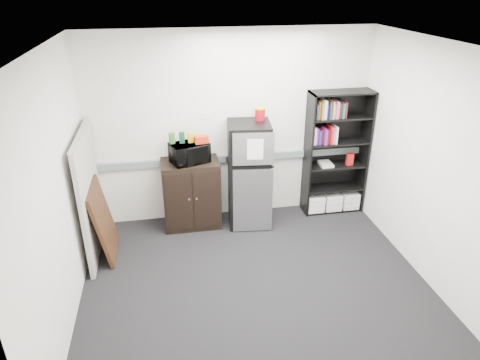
{
  "coord_description": "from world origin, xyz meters",
  "views": [
    {
      "loc": [
        -0.91,
        -3.92,
        3.27
      ],
      "look_at": [
        -0.03,
        0.9,
        0.94
      ],
      "focal_mm": 32.0,
      "sensor_mm": 36.0,
      "label": 1
    }
  ],
  "objects_px": {
    "bookshelf": "(336,154)",
    "refrigerator": "(249,175)",
    "cabinet": "(192,194)",
    "microwave": "(189,153)",
    "cubicle_partition": "(90,195)"
  },
  "relations": [
    {
      "from": "bookshelf",
      "to": "cabinet",
      "type": "relative_size",
      "value": 1.87
    },
    {
      "from": "cabinet",
      "to": "refrigerator",
      "type": "distance_m",
      "value": 0.86
    },
    {
      "from": "bookshelf",
      "to": "refrigerator",
      "type": "distance_m",
      "value": 1.35
    },
    {
      "from": "cabinet",
      "to": "microwave",
      "type": "relative_size",
      "value": 2.01
    },
    {
      "from": "cubicle_partition",
      "to": "cabinet",
      "type": "xyz_separation_m",
      "value": [
        1.28,
        0.42,
        -0.32
      ]
    },
    {
      "from": "cubicle_partition",
      "to": "refrigerator",
      "type": "relative_size",
      "value": 1.07
    },
    {
      "from": "microwave",
      "to": "refrigerator",
      "type": "xyz_separation_m",
      "value": [
        0.81,
        -0.06,
        -0.37
      ]
    },
    {
      "from": "refrigerator",
      "to": "cubicle_partition",
      "type": "bearing_deg",
      "value": -164.47
    },
    {
      "from": "cabinet",
      "to": "refrigerator",
      "type": "height_order",
      "value": "refrigerator"
    },
    {
      "from": "cabinet",
      "to": "refrigerator",
      "type": "xyz_separation_m",
      "value": [
        0.81,
        -0.08,
        0.26
      ]
    },
    {
      "from": "bookshelf",
      "to": "cabinet",
      "type": "height_order",
      "value": "bookshelf"
    },
    {
      "from": "cabinet",
      "to": "microwave",
      "type": "distance_m",
      "value": 0.63
    },
    {
      "from": "microwave",
      "to": "refrigerator",
      "type": "bearing_deg",
      "value": -24.52
    },
    {
      "from": "cubicle_partition",
      "to": "microwave",
      "type": "xyz_separation_m",
      "value": [
        1.28,
        0.4,
        0.31
      ]
    },
    {
      "from": "microwave",
      "to": "cabinet",
      "type": "bearing_deg",
      "value": 70.01
    }
  ]
}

